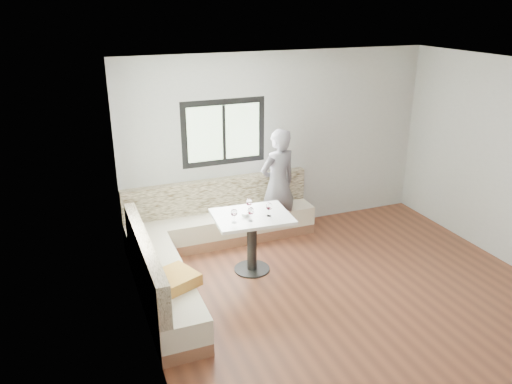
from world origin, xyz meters
The scene contains 9 objects.
room centered at (-0.08, 0.08, 1.41)m, with size 5.01×5.01×2.81m.
banquette centered at (-1.59, 1.62, 0.33)m, with size 2.90×2.80×0.95m.
table centered at (-0.94, 1.24, 0.62)m, with size 1.06×0.85×0.83m.
person centered at (-0.18, 2.10, 0.87)m, with size 0.63×0.41×1.73m, color slate.
olive_ramekin centered at (-1.03, 1.24, 0.85)m, with size 0.10×0.10×0.04m.
wine_glass_a centered at (-1.23, 1.10, 0.96)m, with size 0.08×0.08×0.19m.
wine_glass_b centered at (-1.02, 1.07, 0.96)m, with size 0.08×0.08×0.19m.
wine_glass_c centered at (-0.74, 1.12, 0.96)m, with size 0.08×0.08×0.19m.
wine_glass_d centered at (-0.93, 1.36, 0.96)m, with size 0.08×0.08×0.19m.
Camera 1 is at (-3.11, -4.42, 3.50)m, focal length 35.00 mm.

